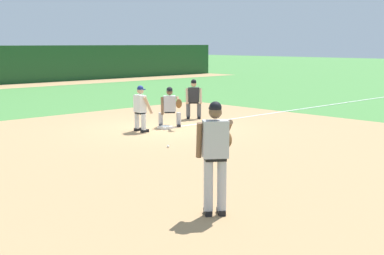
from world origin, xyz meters
name	(u,v)px	position (x,y,z in m)	size (l,w,h in m)	color
ground_plane	(165,129)	(0.00, 0.00, 0.00)	(160.00, 160.00, 0.00)	#47843D
infield_dirt_patch	(182,157)	(-2.61, -3.64, 0.00)	(18.00, 18.00, 0.01)	tan
foul_line_stripe	(312,107)	(8.39, 0.00, 0.01)	(16.77, 0.10, 0.00)	white
first_base_bag	(165,127)	(0.00, 0.00, 0.04)	(0.38, 0.38, 0.09)	white
baseball	(168,146)	(-2.04, -2.48, 0.04)	(0.07, 0.07, 0.07)	white
pitcher	(216,151)	(-5.18, -7.25, 1.06)	(0.84, 0.56, 1.86)	black
first_baseman	(170,105)	(0.34, 0.14, 0.73)	(0.72, 1.09, 1.34)	black
baserunner	(140,107)	(-0.93, 0.11, 0.79)	(0.49, 0.62, 1.46)	black
umpire	(194,97)	(2.27, 1.04, 0.79)	(0.68, 0.67, 1.46)	black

